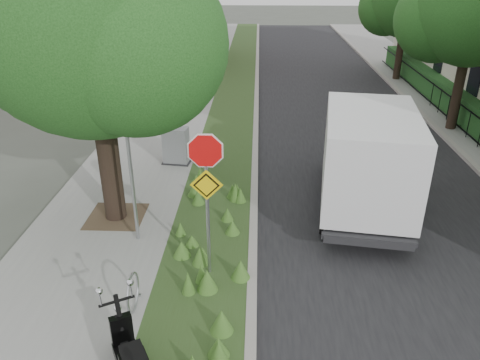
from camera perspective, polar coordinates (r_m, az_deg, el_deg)
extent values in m
plane|color=#4C5147|center=(9.63, 4.51, -13.93)|extent=(120.00, 120.00, 0.00)
cube|color=gray|center=(18.83, -9.63, 6.54)|extent=(3.50, 60.00, 0.12)
cube|color=#324A20|center=(18.47, -1.18, 6.52)|extent=(2.00, 60.00, 0.12)
cube|color=#9E9991|center=(18.44, 1.94, 6.50)|extent=(0.20, 60.00, 0.13)
cube|color=black|center=(18.78, 12.74, 6.03)|extent=(7.00, 60.00, 0.01)
cube|color=#9E9991|center=(19.70, 22.85, 5.74)|extent=(0.20, 60.00, 0.13)
cylinder|color=black|center=(11.45, -16.06, 5.45)|extent=(0.52, 0.52, 4.48)
sphere|color=#1B4416|center=(10.86, -17.89, 19.02)|extent=(5.40, 5.40, 5.40)
sphere|color=#1B4416|center=(12.13, -21.81, 15.80)|extent=(4.05, 4.05, 4.05)
sphere|color=#1B4416|center=(9.98, -12.65, 15.95)|extent=(3.78, 3.78, 3.78)
cube|color=#473828|center=(12.37, -14.82, -4.29)|extent=(1.40, 1.40, 0.01)
cylinder|color=#A5A8AD|center=(10.42, -13.29, 2.34)|extent=(0.08, 0.08, 4.00)
torus|color=#A5A8AD|center=(9.12, -12.92, -13.21)|extent=(0.05, 0.77, 0.77)
cube|color=#A5A8AD|center=(9.09, -13.26, -16.39)|extent=(0.06, 0.06, 0.04)
cube|color=#A5A8AD|center=(9.61, -12.18, -13.55)|extent=(0.06, 0.06, 0.04)
cylinder|color=#A5A8AD|center=(9.24, -3.98, -3.57)|extent=(0.07, 0.07, 3.00)
cylinder|color=red|center=(8.67, -4.25, 3.55)|extent=(0.86, 0.03, 0.86)
cylinder|color=white|center=(8.69, -4.24, 3.59)|extent=(0.94, 0.02, 0.94)
cube|color=yellow|center=(8.96, -4.11, -0.60)|extent=(0.64, 0.03, 0.64)
cube|color=black|center=(19.68, 25.28, 8.37)|extent=(0.04, 24.00, 0.04)
cube|color=black|center=(19.90, 24.85, 6.18)|extent=(0.04, 24.00, 0.04)
cylinder|color=black|center=(19.80, 25.03, 7.13)|extent=(0.03, 0.03, 1.00)
cube|color=#1B4E22|center=(20.07, 26.91, 7.13)|extent=(1.00, 24.00, 1.10)
cylinder|color=black|center=(19.36, 25.32, 11.40)|extent=(0.36, 0.36, 4.03)
sphere|color=#1B4416|center=(19.00, 26.77, 18.51)|extent=(4.20, 4.20, 4.20)
sphere|color=#1B4416|center=(19.29, 23.04, 17.65)|extent=(3.15, 3.15, 3.15)
cylinder|color=black|center=(26.81, 19.01, 15.40)|extent=(0.36, 0.36, 3.64)
sphere|color=#1B4416|center=(26.92, 17.39, 19.41)|extent=(2.85, 2.85, 2.85)
sphere|color=#1B4416|center=(26.36, 21.56, 18.93)|extent=(2.66, 2.66, 2.66)
cylinder|color=black|center=(8.37, -14.19, -18.49)|extent=(0.38, 0.55, 0.56)
cube|color=#262628|center=(12.81, 14.68, -1.29)|extent=(2.64, 5.36, 0.17)
cube|color=#B7BABC|center=(14.32, 14.62, 5.23)|extent=(2.16, 1.62, 1.55)
cube|color=white|center=(11.84, 15.46, 2.79)|extent=(2.63, 3.95, 2.13)
cube|color=#262628|center=(15.18, -7.68, 2.23)|extent=(0.93, 0.68, 0.04)
cube|color=slate|center=(14.97, -7.81, 4.19)|extent=(0.82, 0.57, 1.16)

